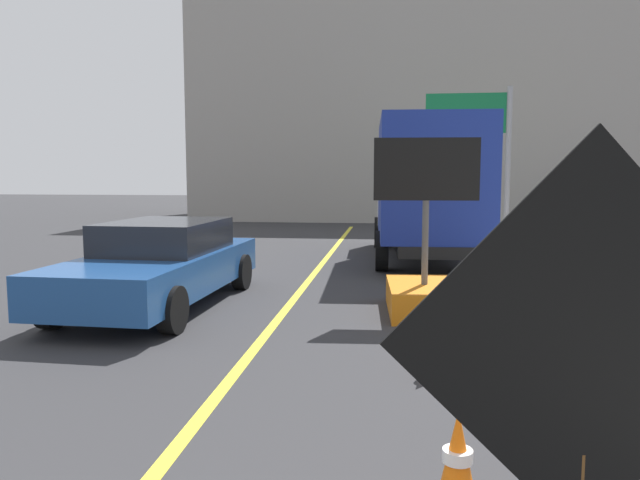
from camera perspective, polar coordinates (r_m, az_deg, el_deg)
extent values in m
cube|color=yellow|center=(7.20, -7.00, -11.12)|extent=(0.14, 36.00, 0.01)
cube|color=orange|center=(2.57, 23.94, -8.43)|extent=(1.53, 0.36, 1.56)
cube|color=black|center=(2.56, 24.14, -8.52)|extent=(1.60, 0.36, 1.63)
cube|color=black|center=(2.59, 23.72, -8.33)|extent=(0.28, 0.07, 0.52)
cube|color=orange|center=(9.54, 9.84, -5.48)|extent=(1.20, 1.86, 0.45)
cylinder|color=#4C4C4C|center=(9.40, 9.94, -0.25)|extent=(0.10, 0.10, 1.30)
cube|color=black|center=(9.34, 10.07, 6.63)|extent=(1.60, 0.17, 0.95)
sphere|color=yellow|center=(9.47, 13.36, 6.55)|extent=(0.09, 0.09, 0.09)
sphere|color=yellow|center=(9.42, 11.55, 6.59)|extent=(0.09, 0.09, 0.09)
sphere|color=yellow|center=(9.39, 9.73, 6.63)|extent=(0.09, 0.09, 0.09)
sphere|color=yellow|center=(9.36, 7.89, 6.66)|extent=(0.09, 0.09, 0.09)
sphere|color=yellow|center=(9.35, 6.86, 7.78)|extent=(0.09, 0.09, 0.09)
sphere|color=yellow|center=(9.35, 6.83, 5.57)|extent=(0.09, 0.09, 0.09)
cube|color=black|center=(15.55, 9.90, 0.34)|extent=(1.88, 6.79, 0.25)
cube|color=silver|center=(17.89, 9.28, 4.56)|extent=(2.41, 1.97, 1.90)
cube|color=navy|center=(14.45, 10.36, 5.78)|extent=(2.51, 4.66, 2.71)
cylinder|color=black|center=(17.78, 5.64, 0.73)|extent=(0.31, 0.91, 0.90)
cylinder|color=black|center=(17.95, 12.83, 0.66)|extent=(0.31, 0.91, 0.90)
cylinder|color=black|center=(13.50, 5.88, -1.02)|extent=(0.31, 0.91, 0.90)
cylinder|color=black|center=(13.72, 15.30, -1.09)|extent=(0.31, 0.91, 0.90)
cube|color=navy|center=(10.14, -14.94, -2.86)|extent=(2.07, 4.96, 0.60)
cube|color=black|center=(10.30, -14.47, 0.37)|extent=(1.73, 2.27, 0.50)
cylinder|color=black|center=(8.38, -13.81, -6.45)|extent=(0.25, 0.67, 0.66)
cylinder|color=black|center=(9.22, -24.14, -5.67)|extent=(0.25, 0.67, 0.66)
cylinder|color=black|center=(11.37, -7.44, -3.01)|extent=(0.25, 0.67, 0.66)
cylinder|color=black|center=(12.00, -15.66, -2.70)|extent=(0.25, 0.67, 0.66)
cylinder|color=gray|center=(20.86, 17.37, 6.92)|extent=(0.18, 0.18, 5.00)
cube|color=#0F6033|center=(20.76, 13.64, 11.60)|extent=(2.60, 0.08, 1.30)
cube|color=white|center=(20.80, 13.63, 11.59)|extent=(1.82, 0.02, 0.18)
cube|color=gray|center=(31.41, 7.84, 11.26)|extent=(19.58, 9.44, 9.86)
cone|color=orange|center=(4.09, 12.90, -19.73)|extent=(0.28, 0.28, 0.67)
cylinder|color=white|center=(4.07, 12.91, -19.30)|extent=(0.19, 0.19, 0.08)
cube|color=black|center=(6.76, 10.76, -12.24)|extent=(0.36, 0.36, 0.03)
cone|color=orange|center=(6.65, 10.82, -9.12)|extent=(0.28, 0.28, 0.73)
cylinder|color=white|center=(6.64, 10.83, -8.81)|extent=(0.19, 0.19, 0.08)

